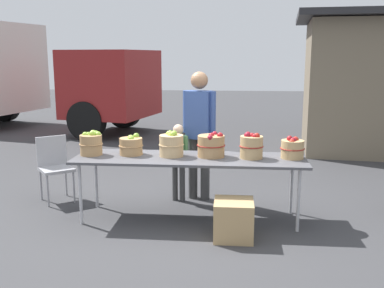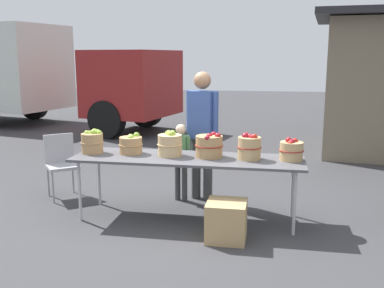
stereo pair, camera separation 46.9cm
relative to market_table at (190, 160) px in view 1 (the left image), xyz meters
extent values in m
plane|color=#38383A|center=(0.00, 0.00, -0.71)|extent=(40.00, 40.00, 0.00)
cube|color=#4C4C51|center=(0.00, 0.00, 0.02)|extent=(2.70, 0.76, 0.03)
cylinder|color=#B2B2B7|center=(-1.23, -0.30, -0.35)|extent=(0.04, 0.04, 0.72)
cylinder|color=#B2B2B7|center=(1.23, -0.30, -0.35)|extent=(0.04, 0.04, 0.72)
cylinder|color=#B2B2B7|center=(-1.23, 0.30, -0.35)|extent=(0.04, 0.04, 0.72)
cylinder|color=#B2B2B7|center=(1.23, 0.30, -0.35)|extent=(0.04, 0.04, 0.72)
cylinder|color=#A87F51|center=(-1.19, 0.03, 0.16)|extent=(0.26, 0.26, 0.24)
torus|color=#A87F51|center=(-1.19, 0.03, 0.17)|extent=(0.28, 0.28, 0.01)
sphere|color=#8CB738|center=(-1.11, 0.05, 0.28)|extent=(0.07, 0.07, 0.07)
sphere|color=#8CB738|center=(-1.19, 0.03, 0.27)|extent=(0.07, 0.07, 0.07)
sphere|color=#9EC647|center=(-1.17, 0.07, 0.29)|extent=(0.07, 0.07, 0.07)
sphere|color=#8CB738|center=(-1.22, 0.05, 0.28)|extent=(0.07, 0.07, 0.07)
sphere|color=#8CB738|center=(-1.26, 0.04, 0.28)|extent=(0.07, 0.07, 0.07)
sphere|color=#7AA833|center=(-1.14, 0.07, 0.29)|extent=(0.07, 0.07, 0.07)
sphere|color=#8CB738|center=(-1.17, 0.03, 0.29)|extent=(0.07, 0.07, 0.07)
cylinder|color=#A87F51|center=(-0.71, 0.08, 0.14)|extent=(0.27, 0.27, 0.20)
torus|color=#A87F51|center=(-0.71, 0.08, 0.15)|extent=(0.29, 0.29, 0.01)
sphere|color=#9EC647|center=(-0.72, 0.08, 0.24)|extent=(0.08, 0.08, 0.08)
sphere|color=#7AA833|center=(-0.70, 0.03, 0.23)|extent=(0.07, 0.07, 0.07)
sphere|color=#8CB738|center=(-0.72, 0.08, 0.23)|extent=(0.07, 0.07, 0.07)
sphere|color=#7AA833|center=(-0.67, 0.16, 0.25)|extent=(0.07, 0.07, 0.07)
cylinder|color=tan|center=(-0.22, 0.04, 0.16)|extent=(0.28, 0.28, 0.25)
torus|color=tan|center=(-0.22, 0.04, 0.18)|extent=(0.30, 0.30, 0.01)
sphere|color=#9EC647|center=(-0.26, 0.12, 0.29)|extent=(0.08, 0.08, 0.08)
sphere|color=#8CB738|center=(-0.19, 0.06, 0.31)|extent=(0.07, 0.07, 0.07)
sphere|color=#9EC647|center=(-0.20, 0.05, 0.28)|extent=(0.07, 0.07, 0.07)
sphere|color=#8CB738|center=(-0.20, 0.02, 0.30)|extent=(0.07, 0.07, 0.07)
sphere|color=#9EC647|center=(-0.24, 0.06, 0.31)|extent=(0.07, 0.07, 0.07)
sphere|color=#9EC647|center=(-0.23, 0.05, 0.29)|extent=(0.08, 0.08, 0.08)
cylinder|color=#A87F51|center=(0.25, 0.06, 0.16)|extent=(0.32, 0.32, 0.25)
torus|color=maroon|center=(0.25, 0.06, 0.18)|extent=(0.34, 0.34, 0.01)
sphere|color=maroon|center=(0.35, 0.04, 0.30)|extent=(0.07, 0.07, 0.07)
sphere|color=maroon|center=(0.24, -0.07, 0.28)|extent=(0.07, 0.07, 0.07)
sphere|color=maroon|center=(0.29, 0.16, 0.29)|extent=(0.07, 0.07, 0.07)
sphere|color=maroon|center=(0.25, 0.06, 0.28)|extent=(0.07, 0.07, 0.07)
cylinder|color=tan|center=(0.72, 0.03, 0.17)|extent=(0.26, 0.26, 0.26)
torus|color=maroon|center=(0.72, 0.03, 0.18)|extent=(0.28, 0.28, 0.01)
sphere|color=#B22319|center=(0.77, -0.01, 0.30)|extent=(0.07, 0.07, 0.07)
sphere|color=maroon|center=(0.67, 0.02, 0.30)|extent=(0.08, 0.08, 0.08)
sphere|color=maroon|center=(0.72, 0.03, 0.30)|extent=(0.07, 0.07, 0.07)
sphere|color=maroon|center=(0.67, 0.05, 0.31)|extent=(0.07, 0.07, 0.07)
sphere|color=maroon|center=(0.75, -0.01, 0.30)|extent=(0.07, 0.07, 0.07)
cylinder|color=tan|center=(1.19, 0.06, 0.14)|extent=(0.26, 0.26, 0.21)
torus|color=maroon|center=(1.19, 0.06, 0.15)|extent=(0.28, 0.28, 0.01)
sphere|color=maroon|center=(1.16, 0.07, 0.25)|extent=(0.07, 0.07, 0.07)
sphere|color=maroon|center=(1.19, 0.06, 0.25)|extent=(0.07, 0.07, 0.07)
sphere|color=maroon|center=(1.19, 0.04, 0.25)|extent=(0.07, 0.07, 0.07)
sphere|color=#B22319|center=(1.17, 0.00, 0.24)|extent=(0.07, 0.07, 0.07)
sphere|color=#B22319|center=(1.22, 0.10, 0.25)|extent=(0.08, 0.08, 0.08)
sphere|color=#B22319|center=(1.22, 0.11, 0.25)|extent=(0.07, 0.07, 0.07)
sphere|color=maroon|center=(1.15, 0.06, 0.27)|extent=(0.07, 0.07, 0.07)
cylinder|color=#3F3F3F|center=(0.14, 0.74, -0.29)|extent=(0.12, 0.12, 0.84)
cylinder|color=#3F3F3F|center=(-0.03, 0.79, -0.29)|extent=(0.12, 0.12, 0.84)
cube|color=#334C8C|center=(0.05, 0.77, 0.44)|extent=(0.36, 0.30, 0.63)
sphere|color=#936B4C|center=(0.05, 0.77, 0.89)|extent=(0.23, 0.23, 0.23)
cylinder|color=#334C8C|center=(0.23, 0.72, 0.47)|extent=(0.09, 0.09, 0.56)
cylinder|color=#334C8C|center=(-0.12, 0.81, 0.47)|extent=(0.09, 0.09, 0.56)
cylinder|color=#3F3F3F|center=(-0.16, 0.63, -0.46)|extent=(0.07, 0.07, 0.51)
cylinder|color=#3F3F3F|center=(-0.26, 0.66, -0.46)|extent=(0.07, 0.07, 0.51)
cube|color=#4C7F4C|center=(-0.21, 0.65, -0.02)|extent=(0.22, 0.18, 0.38)
sphere|color=beige|center=(-0.21, 0.65, 0.26)|extent=(0.14, 0.14, 0.14)
cylinder|color=#4C7F4C|center=(-0.11, 0.62, 0.00)|extent=(0.05, 0.05, 0.34)
cylinder|color=#4C7F4C|center=(-0.32, 0.68, 0.00)|extent=(0.05, 0.05, 0.34)
cube|color=maroon|center=(-2.49, 5.73, 0.54)|extent=(2.23, 2.45, 1.60)
cube|color=black|center=(-1.66, 5.54, 0.86)|extent=(0.44, 1.73, 0.80)
cylinder|color=black|center=(-2.43, 6.69, -0.26)|extent=(0.94, 0.48, 0.90)
cylinder|color=black|center=(-2.86, 4.84, -0.26)|extent=(0.94, 0.48, 0.90)
cylinder|color=black|center=(-6.27, 7.58, -0.26)|extent=(0.94, 0.48, 0.90)
cube|color=#726651|center=(3.51, 4.37, 0.59)|extent=(3.25, 2.72, 2.60)
cube|color=#99999E|center=(-1.82, 0.47, -0.27)|extent=(0.56, 0.56, 0.04)
cube|color=#99999E|center=(-1.93, 0.62, -0.05)|extent=(0.33, 0.27, 0.40)
cylinder|color=gray|center=(-1.85, 0.24, -0.50)|extent=(0.02, 0.02, 0.42)
cylinder|color=gray|center=(-1.58, 0.44, -0.50)|extent=(0.02, 0.02, 0.42)
cylinder|color=gray|center=(-2.06, 0.50, -0.50)|extent=(0.02, 0.02, 0.42)
cylinder|color=gray|center=(-1.79, 0.71, -0.50)|extent=(0.02, 0.02, 0.42)
cube|color=tan|center=(0.52, -0.55, -0.51)|extent=(0.41, 0.41, 0.41)
camera|label=1|loc=(0.50, -5.06, 1.20)|focal=41.76mm
camera|label=2|loc=(0.96, -5.00, 1.20)|focal=41.76mm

